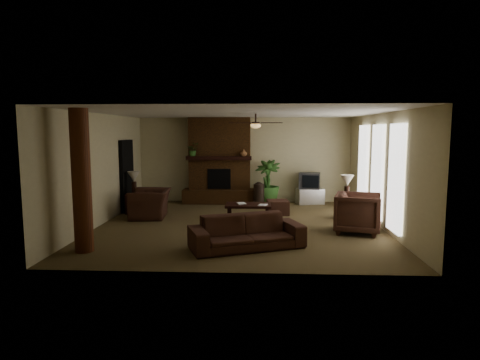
{
  "coord_description": "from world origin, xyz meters",
  "views": [
    {
      "loc": [
        0.49,
        -10.08,
        2.37
      ],
      "look_at": [
        0.0,
        0.4,
        1.1
      ],
      "focal_mm": 30.5,
      "sensor_mm": 36.0,
      "label": 1
    }
  ],
  "objects_px": {
    "armchair_right": "(358,211)",
    "coffee_table": "(248,206)",
    "log_column": "(81,181)",
    "lamp_right": "(347,182)",
    "floor_plant": "(267,192)",
    "armchair_left": "(150,199)",
    "side_table_left": "(134,203)",
    "sofa": "(247,227)",
    "tv_stand": "(310,196)",
    "ottoman": "(278,207)",
    "lamp_left": "(134,178)",
    "floor_vase": "(259,193)",
    "side_table_right": "(347,209)"
  },
  "relations": [
    {
      "from": "armchair_left",
      "to": "side_table_right",
      "type": "distance_m",
      "value": 5.36
    },
    {
      "from": "tv_stand",
      "to": "lamp_left",
      "type": "bearing_deg",
      "value": -174.42
    },
    {
      "from": "armchair_left",
      "to": "side_table_left",
      "type": "distance_m",
      "value": 0.95
    },
    {
      "from": "floor_vase",
      "to": "floor_plant",
      "type": "relative_size",
      "value": 0.54
    },
    {
      "from": "lamp_left",
      "to": "sofa",
      "type": "bearing_deg",
      "value": -46.02
    },
    {
      "from": "floor_plant",
      "to": "side_table_right",
      "type": "bearing_deg",
      "value": -44.91
    },
    {
      "from": "armchair_right",
      "to": "lamp_left",
      "type": "xyz_separation_m",
      "value": [
        -5.94,
        2.14,
        0.49
      ]
    },
    {
      "from": "tv_stand",
      "to": "armchair_right",
      "type": "bearing_deg",
      "value": -92.27
    },
    {
      "from": "lamp_right",
      "to": "sofa",
      "type": "bearing_deg",
      "value": -132.31
    },
    {
      "from": "sofa",
      "to": "ottoman",
      "type": "bearing_deg",
      "value": 55.99
    },
    {
      "from": "armchair_left",
      "to": "floor_vase",
      "type": "distance_m",
      "value": 3.5
    },
    {
      "from": "side_table_left",
      "to": "lamp_left",
      "type": "height_order",
      "value": "lamp_left"
    },
    {
      "from": "lamp_left",
      "to": "floor_vase",
      "type": "bearing_deg",
      "value": 17.84
    },
    {
      "from": "sofa",
      "to": "tv_stand",
      "type": "bearing_deg",
      "value": 48.62
    },
    {
      "from": "log_column",
      "to": "armchair_right",
      "type": "bearing_deg",
      "value": 16.91
    },
    {
      "from": "armchair_right",
      "to": "sofa",
      "type": "bearing_deg",
      "value": 133.55
    },
    {
      "from": "tv_stand",
      "to": "side_table_left",
      "type": "height_order",
      "value": "side_table_left"
    },
    {
      "from": "sofa",
      "to": "ottoman",
      "type": "xyz_separation_m",
      "value": [
        0.78,
        3.43,
        -0.25
      ]
    },
    {
      "from": "armchair_right",
      "to": "coffee_table",
      "type": "relative_size",
      "value": 0.86
    },
    {
      "from": "log_column",
      "to": "lamp_left",
      "type": "xyz_separation_m",
      "value": [
        -0.19,
        3.89,
        -0.4
      ]
    },
    {
      "from": "sofa",
      "to": "armchair_right",
      "type": "xyz_separation_m",
      "value": [
        2.55,
        1.37,
        0.07
      ]
    },
    {
      "from": "side_table_left",
      "to": "side_table_right",
      "type": "relative_size",
      "value": 1.0
    },
    {
      "from": "floor_plant",
      "to": "side_table_right",
      "type": "relative_size",
      "value": 2.61
    },
    {
      "from": "sofa",
      "to": "lamp_left",
      "type": "height_order",
      "value": "lamp_left"
    },
    {
      "from": "tv_stand",
      "to": "side_table_left",
      "type": "bearing_deg",
      "value": -174.15
    },
    {
      "from": "armchair_right",
      "to": "side_table_right",
      "type": "bearing_deg",
      "value": 12.71
    },
    {
      "from": "armchair_right",
      "to": "ottoman",
      "type": "relative_size",
      "value": 1.71
    },
    {
      "from": "ottoman",
      "to": "floor_vase",
      "type": "xyz_separation_m",
      "value": [
        -0.53,
        1.25,
        0.23
      ]
    },
    {
      "from": "floor_vase",
      "to": "tv_stand",
      "type": "bearing_deg",
      "value": 16.62
    },
    {
      "from": "ottoman",
      "to": "lamp_right",
      "type": "height_order",
      "value": "lamp_right"
    },
    {
      "from": "log_column",
      "to": "lamp_right",
      "type": "bearing_deg",
      "value": 29.15
    },
    {
      "from": "tv_stand",
      "to": "sofa",
      "type": "bearing_deg",
      "value": -122.11
    },
    {
      "from": "coffee_table",
      "to": "tv_stand",
      "type": "height_order",
      "value": "tv_stand"
    },
    {
      "from": "armchair_right",
      "to": "floor_vase",
      "type": "xyz_separation_m",
      "value": [
        -2.3,
        3.31,
        -0.08
      ]
    },
    {
      "from": "armchair_left",
      "to": "side_table_left",
      "type": "bearing_deg",
      "value": -139.14
    },
    {
      "from": "tv_stand",
      "to": "side_table_right",
      "type": "height_order",
      "value": "side_table_right"
    },
    {
      "from": "armchair_left",
      "to": "lamp_left",
      "type": "relative_size",
      "value": 1.81
    },
    {
      "from": "coffee_table",
      "to": "tv_stand",
      "type": "bearing_deg",
      "value": 52.6
    },
    {
      "from": "armchair_left",
      "to": "coffee_table",
      "type": "height_order",
      "value": "armchair_left"
    },
    {
      "from": "floor_vase",
      "to": "side_table_right",
      "type": "xyz_separation_m",
      "value": [
        2.37,
        -1.78,
        -0.16
      ]
    },
    {
      "from": "lamp_right",
      "to": "floor_plant",
      "type": "bearing_deg",
      "value": 134.27
    },
    {
      "from": "sofa",
      "to": "coffee_table",
      "type": "distance_m",
      "value": 2.63
    },
    {
      "from": "armchair_left",
      "to": "tv_stand",
      "type": "bearing_deg",
      "value": 111.26
    },
    {
      "from": "armchair_left",
      "to": "sofa",
      "type": "bearing_deg",
      "value": 38.46
    },
    {
      "from": "floor_plant",
      "to": "tv_stand",
      "type": "bearing_deg",
      "value": 7.07
    },
    {
      "from": "floor_vase",
      "to": "side_table_right",
      "type": "distance_m",
      "value": 2.97
    },
    {
      "from": "coffee_table",
      "to": "floor_plant",
      "type": "relative_size",
      "value": 0.84
    },
    {
      "from": "log_column",
      "to": "armchair_right",
      "type": "distance_m",
      "value": 6.07
    },
    {
      "from": "log_column",
      "to": "ottoman",
      "type": "relative_size",
      "value": 4.67
    },
    {
      "from": "coffee_table",
      "to": "lamp_right",
      "type": "bearing_deg",
      "value": 5.01
    }
  ]
}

